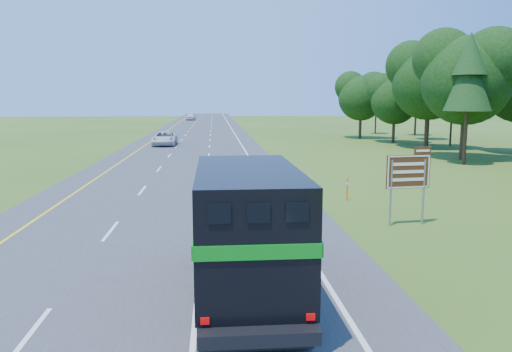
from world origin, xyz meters
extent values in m
cube|color=#38383A|center=(0.00, 50.00, 0.02)|extent=(15.00, 260.00, 0.04)
cube|color=yellow|center=(-5.50, 50.00, 0.04)|extent=(0.15, 260.00, 0.01)
cube|color=white|center=(5.50, 50.00, 0.04)|extent=(0.15, 260.00, 0.01)
cylinder|color=black|center=(2.09, 7.17, 0.59)|extent=(0.35, 1.09, 1.09)
cylinder|color=black|center=(4.17, 7.18, 0.59)|extent=(0.35, 1.09, 1.09)
cylinder|color=black|center=(2.11, 2.41, 0.59)|extent=(0.35, 1.09, 1.09)
cylinder|color=black|center=(4.19, 2.42, 0.59)|extent=(0.35, 1.09, 1.09)
cylinder|color=black|center=(2.11, 1.22, 0.59)|extent=(0.35, 1.09, 1.09)
cylinder|color=black|center=(4.19, 1.23, 0.59)|extent=(0.35, 1.09, 1.09)
cube|color=black|center=(3.14, 4.00, 0.70)|extent=(2.41, 7.94, 0.28)
cube|color=black|center=(3.13, 7.07, 1.78)|extent=(2.44, 1.79, 1.88)
cube|color=black|center=(3.13, 7.98, 2.28)|extent=(2.18, 0.07, 0.59)
cube|color=black|center=(3.14, 3.31, 2.21)|extent=(2.50, 5.76, 2.73)
cube|color=#067B13|center=(3.16, 0.41, 2.34)|extent=(2.48, 0.05, 0.30)
cube|color=#067B13|center=(1.89, 3.30, 2.34)|extent=(0.06, 5.75, 0.30)
cube|color=#067B13|center=(4.40, 3.31, 2.34)|extent=(0.06, 5.75, 0.30)
cube|color=black|center=(2.41, 0.41, 3.12)|extent=(0.45, 0.04, 0.40)
cube|color=black|center=(3.16, 0.41, 3.12)|extent=(0.45, 0.04, 0.40)
cube|color=black|center=(3.90, 0.42, 3.12)|extent=(0.45, 0.04, 0.40)
cube|color=black|center=(3.16, 0.53, 0.34)|extent=(2.28, 0.13, 0.10)
cube|color=#B20505|center=(2.12, 0.41, 0.99)|extent=(0.18, 0.04, 0.14)
cube|color=#B20505|center=(4.20, 0.42, 0.99)|extent=(0.18, 0.04, 0.14)
imported|color=silver|center=(-3.27, 48.71, 0.83)|extent=(2.69, 5.71, 1.58)
imported|color=silver|center=(-3.37, 118.42, 0.93)|extent=(2.48, 5.36, 1.78)
cylinder|color=gray|center=(9.62, 11.01, 1.39)|extent=(0.09, 0.09, 2.78)
cylinder|color=gray|center=(11.10, 11.18, 1.39)|extent=(0.09, 0.09, 2.78)
cube|color=#4C2510|center=(10.36, 11.09, 2.27)|extent=(1.94, 0.28, 1.39)
cube|color=#4C2510|center=(10.96, 11.16, 3.14)|extent=(0.74, 0.14, 0.33)
cube|color=white|center=(10.36, 11.06, 2.27)|extent=(1.84, 0.22, 1.34)
cube|color=#FF660D|center=(9.24, 16.35, 0.59)|extent=(0.09, 0.04, 1.17)
cube|color=white|center=(9.24, 16.35, 0.91)|extent=(0.10, 0.05, 0.13)
camera|label=1|loc=(2.34, -8.76, 5.24)|focal=35.00mm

